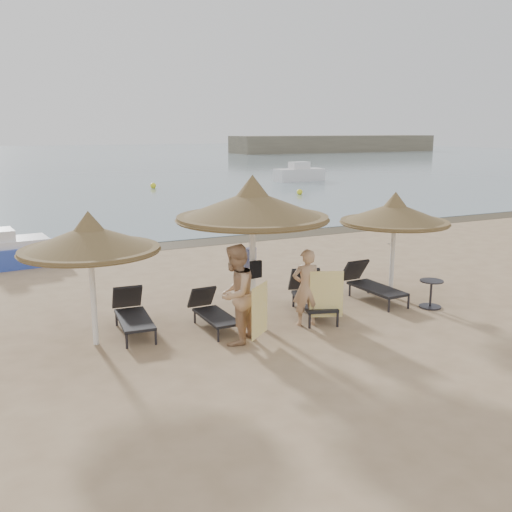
{
  "coord_description": "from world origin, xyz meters",
  "views": [
    {
      "loc": [
        -5.51,
        -10.16,
        4.09
      ],
      "look_at": [
        0.04,
        1.2,
        1.28
      ],
      "focal_mm": 40.0,
      "sensor_mm": 36.0,
      "label": 1
    }
  ],
  "objects_px": {
    "palapa_right": "(395,214)",
    "lounger_near_right": "(311,295)",
    "lounger_near_left": "(212,311)",
    "side_table": "(431,295)",
    "lounger_far_right": "(370,283)",
    "pedal_boat": "(19,251)",
    "person_right": "(306,281)",
    "palapa_left": "(90,239)",
    "lounger_far_left": "(132,313)",
    "palapa_center": "(252,206)",
    "person_left": "(235,287)"
  },
  "relations": [
    {
      "from": "person_right",
      "to": "pedal_boat",
      "type": "bearing_deg",
      "value": -45.2
    },
    {
      "from": "side_table",
      "to": "pedal_boat",
      "type": "distance_m",
      "value": 12.18
    },
    {
      "from": "palapa_right",
      "to": "person_left",
      "type": "distance_m",
      "value": 5.01
    },
    {
      "from": "lounger_far_left",
      "to": "person_left",
      "type": "height_order",
      "value": "person_left"
    },
    {
      "from": "palapa_right",
      "to": "lounger_far_right",
      "type": "xyz_separation_m",
      "value": [
        -0.59,
        0.07,
        -1.7
      ]
    },
    {
      "from": "lounger_far_right",
      "to": "lounger_near_left",
      "type": "bearing_deg",
      "value": -179.6
    },
    {
      "from": "palapa_left",
      "to": "person_right",
      "type": "relative_size",
      "value": 1.38
    },
    {
      "from": "palapa_center",
      "to": "palapa_left",
      "type": "bearing_deg",
      "value": 176.51
    },
    {
      "from": "palapa_right",
      "to": "lounger_near_right",
      "type": "bearing_deg",
      "value": -176.09
    },
    {
      "from": "palapa_left",
      "to": "person_right",
      "type": "height_order",
      "value": "palapa_left"
    },
    {
      "from": "palapa_right",
      "to": "lounger_near_right",
      "type": "xyz_separation_m",
      "value": [
        -2.44,
        -0.17,
        -1.69
      ]
    },
    {
      "from": "person_right",
      "to": "lounger_near_right",
      "type": "bearing_deg",
      "value": -113.76
    },
    {
      "from": "lounger_near_right",
      "to": "pedal_boat",
      "type": "bearing_deg",
      "value": 142.34
    },
    {
      "from": "lounger_near_right",
      "to": "side_table",
      "type": "distance_m",
      "value": 2.86
    },
    {
      "from": "lounger_far_left",
      "to": "lounger_far_right",
      "type": "distance_m",
      "value": 5.83
    },
    {
      "from": "palapa_right",
      "to": "side_table",
      "type": "height_order",
      "value": "palapa_right"
    },
    {
      "from": "person_right",
      "to": "palapa_left",
      "type": "bearing_deg",
      "value": 3.51
    },
    {
      "from": "lounger_far_right",
      "to": "person_right",
      "type": "bearing_deg",
      "value": -160.21
    },
    {
      "from": "palapa_right",
      "to": "person_right",
      "type": "xyz_separation_m",
      "value": [
        -3.01,
        -0.88,
        -1.13
      ]
    },
    {
      "from": "lounger_near_right",
      "to": "palapa_left",
      "type": "bearing_deg",
      "value": -164.28
    },
    {
      "from": "lounger_far_right",
      "to": "palapa_left",
      "type": "bearing_deg",
      "value": 179.35
    },
    {
      "from": "lounger_far_left",
      "to": "side_table",
      "type": "bearing_deg",
      "value": -8.24
    },
    {
      "from": "lounger_far_left",
      "to": "lounger_near_left",
      "type": "height_order",
      "value": "lounger_far_left"
    },
    {
      "from": "palapa_center",
      "to": "lounger_far_left",
      "type": "height_order",
      "value": "palapa_center"
    },
    {
      "from": "palapa_left",
      "to": "lounger_far_left",
      "type": "height_order",
      "value": "palapa_left"
    },
    {
      "from": "pedal_boat",
      "to": "lounger_far_right",
      "type": "bearing_deg",
      "value": -51.12
    },
    {
      "from": "lounger_far_right",
      "to": "side_table",
      "type": "height_order",
      "value": "lounger_far_right"
    },
    {
      "from": "palapa_center",
      "to": "lounger_far_right",
      "type": "distance_m",
      "value": 4.02
    },
    {
      "from": "palapa_left",
      "to": "lounger_far_right",
      "type": "distance_m",
      "value": 6.88
    },
    {
      "from": "lounger_far_right",
      "to": "person_left",
      "type": "distance_m",
      "value": 4.43
    },
    {
      "from": "palapa_left",
      "to": "lounger_near_right",
      "type": "xyz_separation_m",
      "value": [
        4.82,
        -0.1,
        -1.68
      ]
    },
    {
      "from": "person_left",
      "to": "pedal_boat",
      "type": "height_order",
      "value": "person_left"
    },
    {
      "from": "lounger_far_right",
      "to": "person_right",
      "type": "distance_m",
      "value": 2.65
    },
    {
      "from": "side_table",
      "to": "pedal_boat",
      "type": "height_order",
      "value": "pedal_boat"
    },
    {
      "from": "palapa_left",
      "to": "lounger_near_left",
      "type": "relative_size",
      "value": 1.56
    },
    {
      "from": "palapa_right",
      "to": "person_right",
      "type": "relative_size",
      "value": 1.38
    },
    {
      "from": "lounger_near_left",
      "to": "side_table",
      "type": "relative_size",
      "value": 2.58
    },
    {
      "from": "palapa_center",
      "to": "pedal_boat",
      "type": "height_order",
      "value": "palapa_center"
    },
    {
      "from": "palapa_right",
      "to": "person_right",
      "type": "height_order",
      "value": "palapa_right"
    },
    {
      "from": "lounger_near_left",
      "to": "lounger_near_right",
      "type": "bearing_deg",
      "value": -2.95
    },
    {
      "from": "palapa_center",
      "to": "lounger_near_left",
      "type": "bearing_deg",
      "value": 168.67
    },
    {
      "from": "palapa_left",
      "to": "lounger_near_right",
      "type": "height_order",
      "value": "palapa_left"
    },
    {
      "from": "side_table",
      "to": "lounger_far_left",
      "type": "bearing_deg",
      "value": 166.99
    },
    {
      "from": "palapa_center",
      "to": "lounger_near_left",
      "type": "distance_m",
      "value": 2.37
    },
    {
      "from": "person_left",
      "to": "person_right",
      "type": "bearing_deg",
      "value": 147.92
    },
    {
      "from": "palapa_left",
      "to": "lounger_near_left",
      "type": "distance_m",
      "value": 2.99
    },
    {
      "from": "pedal_boat",
      "to": "palapa_right",
      "type": "bearing_deg",
      "value": -49.2
    },
    {
      "from": "side_table",
      "to": "palapa_left",
      "type": "bearing_deg",
      "value": 171.95
    },
    {
      "from": "lounger_far_left",
      "to": "pedal_boat",
      "type": "height_order",
      "value": "pedal_boat"
    },
    {
      "from": "lounger_near_left",
      "to": "lounger_far_right",
      "type": "bearing_deg",
      "value": 1.02
    }
  ]
}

